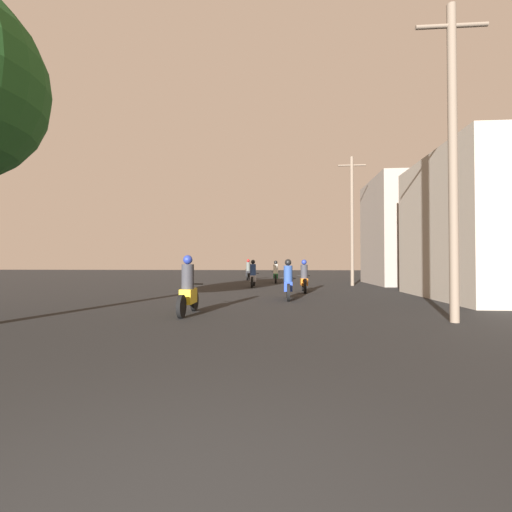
# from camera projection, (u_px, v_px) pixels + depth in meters

# --- Properties ---
(motorcycle_yellow) EXTENTS (0.60, 1.84, 1.55)m
(motorcycle_yellow) POSITION_uv_depth(u_px,v_px,m) (188.00, 290.00, 8.95)
(motorcycle_yellow) COLOR black
(motorcycle_yellow) RESTS_ON ground_plane
(motorcycle_blue) EXTENTS (0.60, 1.90, 1.48)m
(motorcycle_blue) POSITION_uv_depth(u_px,v_px,m) (288.00, 283.00, 12.58)
(motorcycle_blue) COLOR black
(motorcycle_blue) RESTS_ON ground_plane
(motorcycle_orange) EXTENTS (0.60, 1.94, 1.50)m
(motorcycle_orange) POSITION_uv_depth(u_px,v_px,m) (304.00, 279.00, 15.66)
(motorcycle_orange) COLOR black
(motorcycle_orange) RESTS_ON ground_plane
(motorcycle_silver) EXTENTS (0.60, 1.94, 1.51)m
(motorcycle_silver) POSITION_uv_depth(u_px,v_px,m) (253.00, 276.00, 19.02)
(motorcycle_silver) COLOR black
(motorcycle_silver) RESTS_ON ground_plane
(motorcycle_green) EXTENTS (0.60, 2.06, 1.49)m
(motorcycle_green) POSITION_uv_depth(u_px,v_px,m) (276.00, 274.00, 22.84)
(motorcycle_green) COLOR black
(motorcycle_green) RESTS_ON ground_plane
(motorcycle_black) EXTENTS (0.60, 2.07, 1.62)m
(motorcycle_black) POSITION_uv_depth(u_px,v_px,m) (248.00, 272.00, 26.99)
(motorcycle_black) COLOR black
(motorcycle_black) RESTS_ON ground_plane
(building_right_near) EXTENTS (4.33, 6.32, 5.43)m
(building_right_near) POSITION_uv_depth(u_px,v_px,m) (488.00, 226.00, 12.74)
(building_right_near) COLOR gray
(building_right_near) RESTS_ON ground_plane
(building_right_far) EXTENTS (4.54, 5.66, 6.54)m
(building_right_far) POSITION_uv_depth(u_px,v_px,m) (408.00, 232.00, 21.36)
(building_right_far) COLOR gray
(building_right_far) RESTS_ON ground_plane
(utility_pole_near) EXTENTS (1.60, 0.20, 7.31)m
(utility_pole_near) POSITION_uv_depth(u_px,v_px,m) (453.00, 155.00, 7.82)
(utility_pole_near) COLOR #6B5B4C
(utility_pole_near) RESTS_ON ground_plane
(utility_pole_far) EXTENTS (1.60, 0.20, 7.59)m
(utility_pole_far) POSITION_uv_depth(u_px,v_px,m) (352.00, 218.00, 20.05)
(utility_pole_far) COLOR #6B5B4C
(utility_pole_far) RESTS_ON ground_plane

